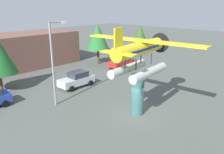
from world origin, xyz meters
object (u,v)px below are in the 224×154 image
object	(u,v)px
streetlight_primary	(54,58)
storefront_building	(31,49)
car_mid_silver	(77,79)
floatplane_monument	(140,54)
car_far_red	(122,62)
tree_center_back	(98,37)
display_pedestal	(137,94)
tree_far_east	(140,34)

from	to	relation	value
streetlight_primary	storefront_building	xyz separation A→B (m)	(5.52, 15.32, -1.99)
car_mid_silver	floatplane_monument	bearing A→B (deg)	86.96
car_far_red	tree_center_back	size ratio (longest dim) A/B	0.66
display_pedestal	floatplane_monument	distance (m)	3.46
floatplane_monument	streetlight_primary	bearing A→B (deg)	113.72
streetlight_primary	tree_far_east	bearing A→B (deg)	19.67
display_pedestal	car_far_red	world-z (taller)	display_pedestal
streetlight_primary	tree_far_east	world-z (taller)	streetlight_primary
car_mid_silver	streetlight_primary	xyz separation A→B (m)	(-4.29, -2.53, 3.61)
display_pedestal	tree_far_east	xyz separation A→B (m)	(20.48, 15.32, 1.91)
car_far_red	streetlight_primary	xyz separation A→B (m)	(-14.10, -4.31, 3.61)
car_mid_silver	streetlight_primary	size ratio (longest dim) A/B	0.54
floatplane_monument	car_far_red	world-z (taller)	floatplane_monument
display_pedestal	storefront_building	bearing A→B (deg)	85.21
car_mid_silver	storefront_building	xyz separation A→B (m)	(1.22, 12.78, 1.62)
car_mid_silver	storefront_building	distance (m)	12.94
car_mid_silver	tree_center_back	xyz separation A→B (m)	(8.91, 6.04, 3.44)
floatplane_monument	storefront_building	xyz separation A→B (m)	(1.71, 21.99, -2.75)
car_far_red	storefront_building	distance (m)	14.05
car_mid_silver	tree_far_east	size ratio (longest dim) A/B	0.79
car_far_red	storefront_building	xyz separation A→B (m)	(-8.58, 11.01, 1.62)
display_pedestal	storefront_building	size ratio (longest dim) A/B	0.27
tree_far_east	storefront_building	bearing A→B (deg)	160.27
tree_center_back	car_mid_silver	bearing A→B (deg)	-145.87
car_mid_silver	streetlight_primary	world-z (taller)	streetlight_primary
car_far_red	tree_far_east	xyz separation A→B (m)	(10.05, 4.32, 2.82)
storefront_building	car_far_red	bearing A→B (deg)	-52.06
display_pedestal	car_far_red	size ratio (longest dim) A/B	0.85
floatplane_monument	tree_far_east	distance (m)	25.51
storefront_building	car_mid_silver	bearing A→B (deg)	-95.47
car_mid_silver	tree_far_east	world-z (taller)	tree_far_east
car_mid_silver	tree_far_east	bearing A→B (deg)	-162.92
display_pedestal	tree_far_east	bearing A→B (deg)	36.80
display_pedestal	storefront_building	world-z (taller)	storefront_building
storefront_building	floatplane_monument	bearing A→B (deg)	-94.45
storefront_building	tree_center_back	distance (m)	10.39
car_far_red	tree_far_east	size ratio (longest dim) A/B	0.79
display_pedestal	floatplane_monument	world-z (taller)	floatplane_monument
floatplane_monument	car_far_red	xyz separation A→B (m)	(10.29, 10.98, -4.37)
car_mid_silver	display_pedestal	bearing A→B (deg)	86.16
floatplane_monument	tree_far_east	bearing A→B (deg)	30.98
display_pedestal	car_far_red	bearing A→B (deg)	46.53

